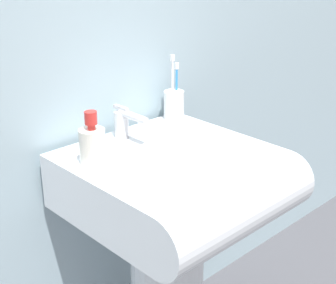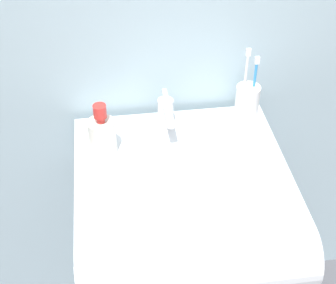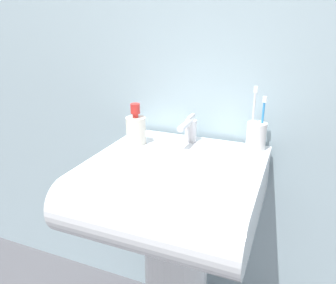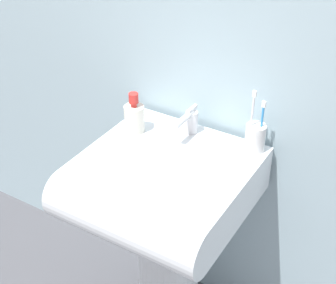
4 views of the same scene
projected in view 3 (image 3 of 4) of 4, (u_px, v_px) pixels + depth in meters
wall_back at (207, 21)px, 1.10m from camera, size 5.00×0.05×2.40m
sink_pedestal at (176, 282)px, 1.18m from camera, size 0.22×0.22×0.64m
sink_basin at (170, 191)px, 0.98m from camera, size 0.52×0.54×0.16m
faucet at (189, 129)px, 1.13m from camera, size 0.04×0.14×0.10m
toothbrush_cup at (256, 135)px, 1.08m from camera, size 0.06×0.06×0.21m
soap_bottle at (136, 129)px, 1.13m from camera, size 0.07×0.07×0.14m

